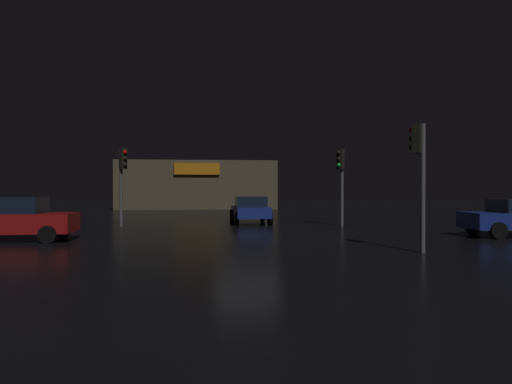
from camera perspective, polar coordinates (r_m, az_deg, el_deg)
The scene contains 7 objects.
ground_plane at distance 18.12m, azimuth -1.09°, elevation -5.55°, with size 120.00×120.00×0.00m, color black.
store_building at distance 46.06m, azimuth -7.20°, elevation 0.85°, with size 14.67×8.94×4.47m.
traffic_signal_main at distance 23.77m, azimuth -16.17°, elevation 2.45°, with size 0.42×0.42×3.88m.
traffic_signal_opposite at distance 14.43m, azimuth 19.49°, elevation 3.80°, with size 0.42×0.42×3.78m.
traffic_signal_cross_left at distance 23.59m, azimuth 10.44°, elevation 2.45°, with size 0.43×0.42×3.89m.
car_far at distance 18.67m, azimuth -27.41°, elevation -2.95°, with size 3.93×1.94×1.59m.
car_crossing at distance 25.15m, azimuth -0.70°, elevation -2.18°, with size 2.06×4.10×1.46m.
Camera 1 is at (-1.62, -17.95, 1.88)m, focal length 32.41 mm.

